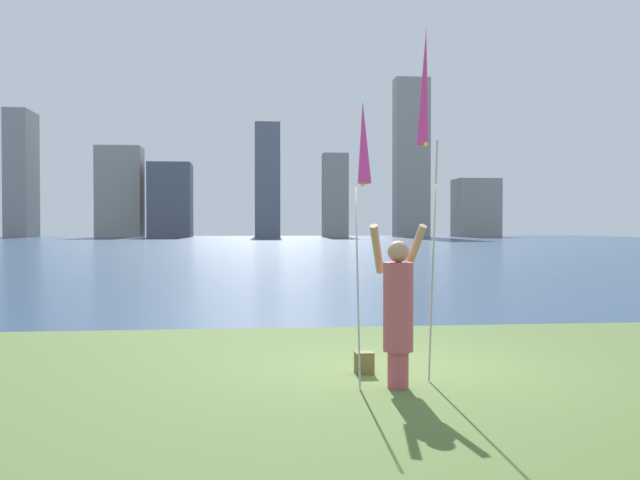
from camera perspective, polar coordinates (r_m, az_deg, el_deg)
The scene contains 12 objects.
ground at distance 60.98m, azimuth -4.09°, elevation -0.73°, with size 120.00×138.00×0.12m.
person at distance 9.03m, azimuth 6.09°, elevation -5.24°, with size 0.74×0.54×2.01m.
kite_flag_left at distance 8.68m, azimuth 3.39°, elevation 7.03°, with size 0.16×0.76×3.47m.
kite_flag_right at distance 9.80m, azimuth 8.15°, elevation 11.14°, with size 0.16×0.83×4.55m.
bag at distance 9.98m, azimuth 3.46°, elevation -9.51°, with size 0.25×0.21×0.29m.
skyline_tower_0 at distance 125.42m, azimuth -22.21°, elevation 4.76°, with size 3.53×7.91×19.92m.
skyline_tower_1 at distance 122.15m, azimuth -15.30°, elevation 3.62°, with size 7.10×6.08×14.46m.
skyline_tower_2 at distance 119.99m, azimuth -11.55°, elevation 3.05°, with size 6.69×7.93×11.79m.
skyline_tower_3 at distance 120.46m, azimuth -4.12°, elevation 4.67°, with size 4.03×4.70×18.55m.
skyline_tower_4 at distance 117.12m, azimuth 1.18°, elevation 3.49°, with size 3.94×3.40×13.31m.
skyline_tower_5 at distance 121.71m, azimuth 7.12°, elevation 6.37°, with size 5.66×3.34×25.91m.
skyline_tower_6 at distance 124.18m, azimuth 12.04°, elevation 2.46°, with size 6.97×5.99×9.54m.
Camera 1 is at (-2.14, -9.96, 2.00)m, focal length 41.12 mm.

